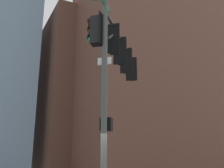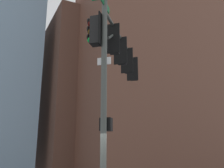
% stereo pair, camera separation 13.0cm
% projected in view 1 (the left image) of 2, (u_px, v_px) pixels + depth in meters
% --- Properties ---
extents(signal_pole_assembly, '(4.09, 4.35, 7.46)m').
position_uv_depth(signal_pole_assembly, '(117.00, 60.00, 10.57)').
color(signal_pole_assembly, '#4C514C').
rests_on(signal_pole_assembly, ground_plane).
extents(building_brick_nearside, '(25.73, 14.63, 56.46)m').
position_uv_depth(building_brick_nearside, '(148.00, 19.00, 52.23)').
color(building_brick_nearside, brown).
rests_on(building_brick_nearside, ground_plane).
extents(building_brick_midblock, '(21.57, 18.69, 32.24)m').
position_uv_depth(building_brick_midblock, '(127.00, 88.00, 53.86)').
color(building_brick_midblock, '#845B47').
rests_on(building_brick_midblock, ground_plane).
extents(building_brick_farside, '(23.05, 17.43, 30.35)m').
position_uv_depth(building_brick_farside, '(97.00, 98.00, 57.52)').
color(building_brick_farside, brown).
rests_on(building_brick_farside, ground_plane).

